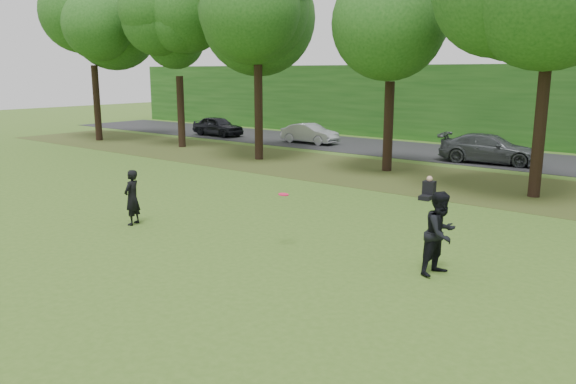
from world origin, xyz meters
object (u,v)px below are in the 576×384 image
(seated_person, at_px, (428,190))
(player_left, at_px, (132,197))
(frisbee, at_px, (284,194))
(player_right, at_px, (441,233))

(seated_person, bearing_deg, player_left, -126.47)
(player_left, xyz_separation_m, frisbee, (5.06, 1.00, 0.61))
(player_left, distance_m, player_right, 9.21)
(player_left, relative_size, seated_person, 2.03)
(seated_person, bearing_deg, frisbee, -97.96)
(player_right, height_order, frisbee, player_right)
(player_right, relative_size, frisbee, 5.10)
(player_left, relative_size, frisbee, 4.43)
(player_right, xyz_separation_m, seated_person, (-3.54, 7.16, -0.66))
(seated_person, bearing_deg, player_right, -68.40)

